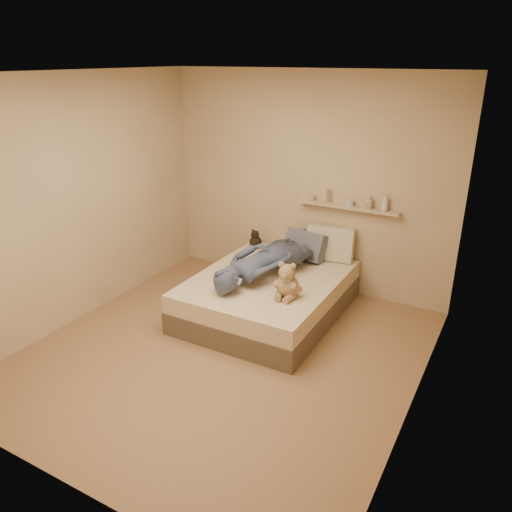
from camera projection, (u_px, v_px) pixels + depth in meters
The scene contains 10 objects.
room at pixel (221, 228), 4.44m from camera, with size 3.80×3.80×3.80m.
bed at pixel (268, 295), 5.60m from camera, with size 1.50×1.90×0.45m.
game_console at pixel (234, 280), 5.08m from camera, with size 0.18×0.08×0.06m.
teddy_bear at pixel (287, 283), 5.01m from camera, with size 0.31×0.31×0.38m.
dark_plush at pixel (255, 240), 6.30m from camera, with size 0.16×0.16×0.24m.
pillow_cream at pixel (330, 243), 5.93m from camera, with size 0.55×0.16×0.40m, color #C2B69A.
pillow_grey at pixel (305, 245), 5.95m from camera, with size 0.50×0.14×0.34m, color slate.
person at pixel (269, 258), 5.52m from camera, with size 0.58×1.60×0.38m, color #464D6F.
wall_shelf at pixel (347, 207), 5.76m from camera, with size 1.20×0.12×0.03m, color tan.
shelf_bottles at pixel (364, 201), 5.64m from camera, with size 0.96×0.10×0.20m.
Camera 1 is at (2.32, -3.53, 2.73)m, focal length 35.00 mm.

